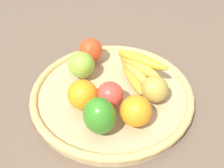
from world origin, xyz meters
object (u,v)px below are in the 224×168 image
object	(u,v)px
banana_bunch	(137,69)
bell_pepper	(99,116)
orange_0	(136,111)
apple_3	(110,95)
orange_1	(83,95)
apple_2	(91,50)
apple_1	(81,65)
apple_0	(155,89)

from	to	relation	value
banana_bunch	bell_pepper	xyz separation A→B (m)	(-0.03, -0.21, 0.01)
orange_0	apple_3	distance (m)	0.09
apple_3	bell_pepper	distance (m)	0.09
orange_1	apple_2	distance (m)	0.20
orange_0	apple_2	world-z (taller)	orange_0
apple_1	orange_1	world-z (taller)	same
apple_0	orange_1	xyz separation A→B (m)	(-0.17, -0.08, 0.00)
apple_1	apple_2	world-z (taller)	apple_1
apple_0	apple_2	size ratio (longest dim) A/B	0.96
apple_0	orange_1	bearing A→B (deg)	-154.15
banana_bunch	apple_2	world-z (taller)	same
apple_1	banana_bunch	xyz separation A→B (m)	(0.15, 0.04, -0.00)
apple_1	banana_bunch	distance (m)	0.16
banana_bunch	apple_3	size ratio (longest dim) A/B	2.30
banana_bunch	orange_1	world-z (taller)	orange_1
apple_0	apple_3	size ratio (longest dim) A/B	1.02
apple_0	bell_pepper	bearing A→B (deg)	-125.27
orange_0	orange_1	size ratio (longest dim) A/B	0.99
apple_0	bell_pepper	size ratio (longest dim) A/B	0.76
banana_bunch	bell_pepper	world-z (taller)	bell_pepper
apple_2	banana_bunch	bearing A→B (deg)	-15.41
bell_pepper	orange_1	size ratio (longest dim) A/B	1.20
orange_0	bell_pepper	xyz separation A→B (m)	(-0.07, -0.05, 0.01)
apple_1	apple_2	size ratio (longest dim) A/B	1.04
apple_1	apple_3	xyz separation A→B (m)	(0.12, -0.09, -0.00)
apple_0	orange_0	distance (m)	0.10
bell_pepper	apple_1	bearing A→B (deg)	-26.92
banana_bunch	apple_1	bearing A→B (deg)	-166.90
apple_1	bell_pepper	size ratio (longest dim) A/B	0.83
apple_0	banana_bunch	distance (m)	0.09
apple_1	orange_0	bearing A→B (deg)	-32.68
orange_0	banana_bunch	world-z (taller)	orange_0
apple_0	orange_0	size ratio (longest dim) A/B	0.92
apple_3	apple_0	bearing A→B (deg)	28.75
banana_bunch	apple_2	distance (m)	0.16
bell_pepper	apple_2	world-z (taller)	bell_pepper
orange_0	bell_pepper	world-z (taller)	bell_pepper
apple_0	apple_1	size ratio (longest dim) A/B	0.92
orange_0	orange_1	xyz separation A→B (m)	(-0.14, 0.01, 0.00)
apple_2	apple_3	bearing A→B (deg)	-54.33
banana_bunch	apple_2	size ratio (longest dim) A/B	2.17
orange_0	banana_bunch	size ratio (longest dim) A/B	0.48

